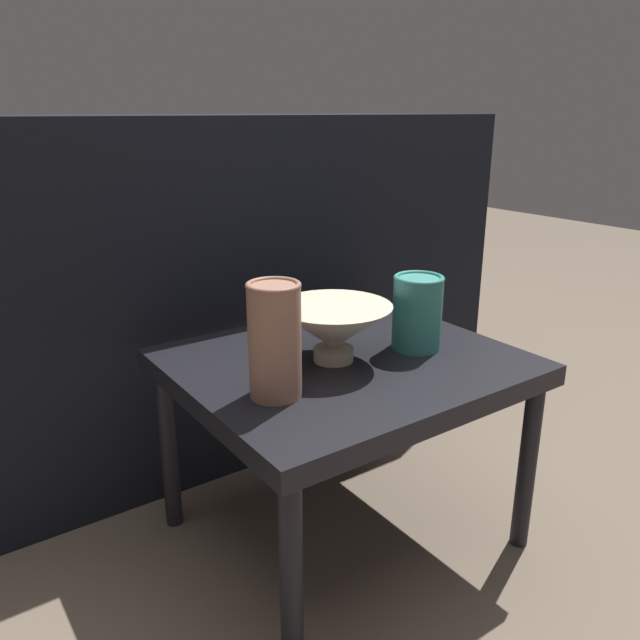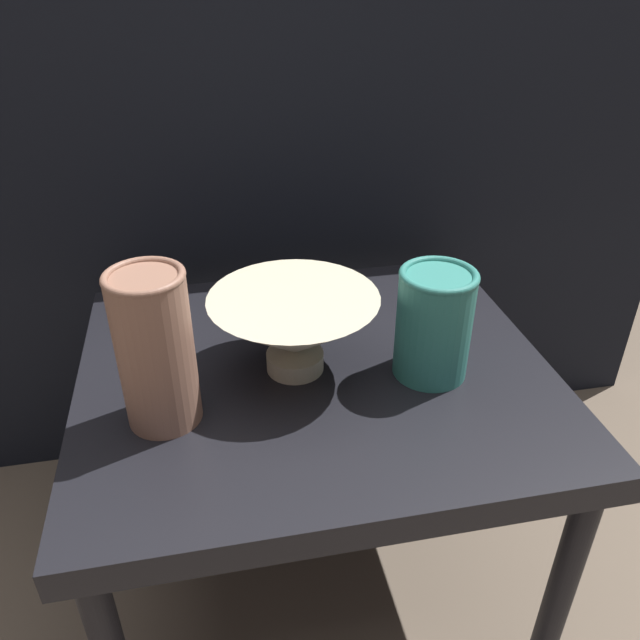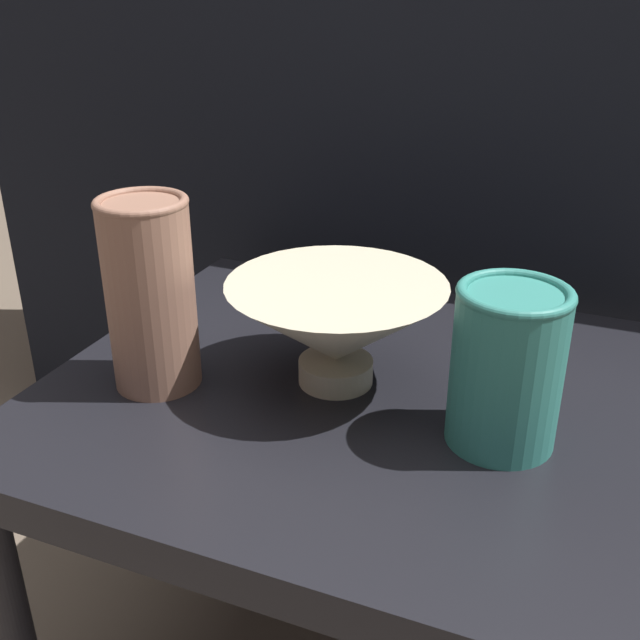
{
  "view_description": "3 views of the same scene",
  "coord_description": "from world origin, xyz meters",
  "views": [
    {
      "loc": [
        -0.69,
        -0.9,
        0.87
      ],
      "look_at": [
        -0.07,
        -0.01,
        0.5
      ],
      "focal_mm": 35.0,
      "sensor_mm": 36.0,
      "label": 1
    },
    {
      "loc": [
        -0.13,
        -0.69,
        0.91
      ],
      "look_at": [
        0.0,
        -0.01,
        0.49
      ],
      "focal_mm": 35.0,
      "sensor_mm": 36.0,
      "label": 2
    },
    {
      "loc": [
        0.21,
        -0.64,
        0.8
      ],
      "look_at": [
        -0.05,
        0.0,
        0.48
      ],
      "focal_mm": 42.0,
      "sensor_mm": 36.0,
      "label": 3
    }
  ],
  "objects": [
    {
      "name": "vase_colorful_right",
      "position": [
        0.15,
        -0.04,
        0.49
      ],
      "size": [
        0.1,
        0.1,
        0.15
      ],
      "color": "teal",
      "rests_on": "table"
    },
    {
      "name": "couch_backdrop",
      "position": [
        0.0,
        0.59,
        0.43
      ],
      "size": [
        1.59,
        0.5,
        0.86
      ],
      "color": "black",
      "rests_on": "ground_plane"
    },
    {
      "name": "vase_textured_left",
      "position": [
        -0.2,
        -0.07,
        0.51
      ],
      "size": [
        0.09,
        0.09,
        0.2
      ],
      "color": "#996B56",
      "rests_on": "table"
    },
    {
      "name": "bowl",
      "position": [
        -0.03,
        0.0,
        0.48
      ],
      "size": [
        0.22,
        0.22,
        0.11
      ],
      "color": "beige",
      "rests_on": "table"
    },
    {
      "name": "table",
      "position": [
        0.0,
        0.0,
        0.36
      ],
      "size": [
        0.64,
        0.55,
        0.41
      ],
      "color": "black",
      "rests_on": "ground_plane"
    }
  ]
}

